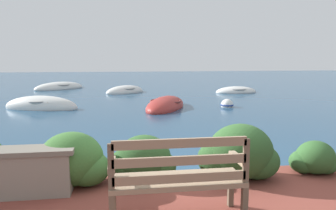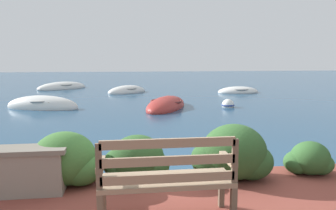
% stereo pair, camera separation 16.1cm
% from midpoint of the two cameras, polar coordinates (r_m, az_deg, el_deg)
% --- Properties ---
extents(ground_plane, '(80.00, 80.00, 0.00)m').
position_cam_midpoint_polar(ground_plane, '(5.14, 4.15, -13.60)').
color(ground_plane, navy).
extents(park_bench, '(1.40, 0.48, 0.93)m').
position_cam_midpoint_polar(park_bench, '(3.43, 1.14, -12.41)').
color(park_bench, brown).
rests_on(park_bench, patio_terrace).
extents(hedge_clump_left, '(1.06, 0.76, 0.72)m').
position_cam_midpoint_polar(hedge_clump_left, '(4.63, -16.77, -9.44)').
color(hedge_clump_left, '#38662D').
rests_on(hedge_clump_left, patio_terrace).
extents(hedge_clump_centre, '(0.93, 0.67, 0.63)m').
position_cam_midpoint_polar(hedge_clump_centre, '(4.63, -4.52, -9.58)').
color(hedge_clump_centre, '#284C23').
rests_on(hedge_clump_centre, patio_terrace).
extents(hedge_clump_right, '(1.15, 0.82, 0.78)m').
position_cam_midpoint_polar(hedge_clump_right, '(4.74, 12.13, -8.54)').
color(hedge_clump_right, '#284C23').
rests_on(hedge_clump_right, patio_terrace).
extents(hedge_clump_far_right, '(0.72, 0.52, 0.49)m').
position_cam_midpoint_polar(hedge_clump_far_right, '(5.29, 24.18, -8.73)').
color(hedge_clump_far_right, '#2D5628').
rests_on(hedge_clump_far_right, patio_terrace).
extents(rowboat_nearest, '(2.35, 3.34, 0.76)m').
position_cam_midpoint_polar(rowboat_nearest, '(12.47, 0.04, -0.23)').
color(rowboat_nearest, '#9E2D28').
rests_on(rowboat_nearest, ground_plane).
extents(rowboat_mid, '(2.98, 1.67, 0.86)m').
position_cam_midpoint_polar(rowboat_mid, '(13.19, -20.68, -0.27)').
color(rowboat_mid, silver).
rests_on(rowboat_mid, ground_plane).
extents(rowboat_far, '(2.37, 1.34, 0.60)m').
position_cam_midpoint_polar(rowboat_far, '(18.24, 12.37, 2.26)').
color(rowboat_far, silver).
rests_on(rowboat_far, ground_plane).
extents(rowboat_outer, '(2.55, 2.34, 0.70)m').
position_cam_midpoint_polar(rowboat_outer, '(17.99, -6.90, 2.33)').
color(rowboat_outer, silver).
rests_on(rowboat_outer, ground_plane).
extents(rowboat_distant, '(3.26, 3.10, 0.75)m').
position_cam_midpoint_polar(rowboat_distant, '(21.09, -17.75, 2.88)').
color(rowboat_distant, silver).
rests_on(rowboat_distant, ground_plane).
extents(mooring_buoy, '(0.52, 0.52, 0.47)m').
position_cam_midpoint_polar(mooring_buoy, '(12.90, 10.75, -0.01)').
color(mooring_buoy, white).
rests_on(mooring_buoy, ground_plane).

